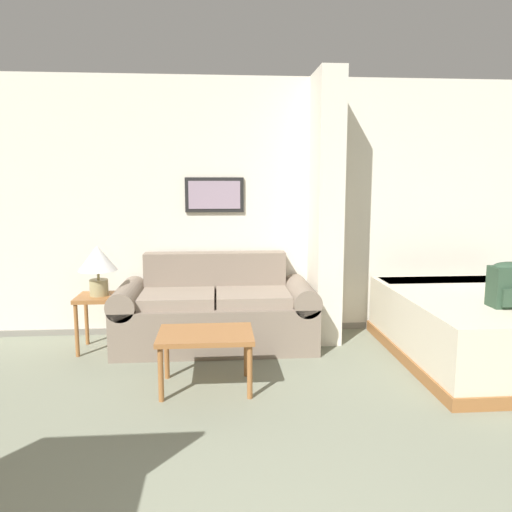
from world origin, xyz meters
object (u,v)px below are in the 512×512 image
Objects in this scene: coffee_table at (206,339)px; bed at (486,327)px; table_lamp at (98,262)px; backpack at (509,284)px; couch at (216,312)px.

bed is at bearing 10.19° from coffee_table.
bed is (3.45, -0.52, -0.54)m from table_lamp.
table_lamp reaches higher than coffee_table.
bed is at bearing 80.36° from backpack.
backpack is at bearing -15.21° from table_lamp.
table_lamp is (-1.00, 0.96, 0.45)m from coffee_table.
backpack is (-0.07, -0.40, 0.47)m from bed.
backpack is (2.39, 0.04, 0.38)m from coffee_table.
table_lamp is (-1.07, -0.08, 0.51)m from couch.
coffee_table is (-0.07, -1.03, 0.06)m from couch.
table_lamp is 3.51m from backpack.
couch is 2.45m from bed.
coffee_table is 2.50m from bed.
table_lamp is at bearing 164.79° from backpack.
couch reaches higher than bed.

